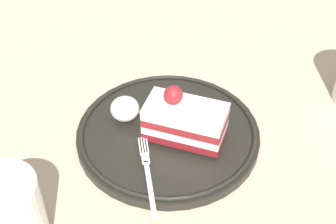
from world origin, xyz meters
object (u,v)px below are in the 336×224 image
Objects in this scene: cake_slice at (185,118)px; whipped_cream_dollop at (125,109)px; dessert_plate at (168,133)px; fork at (148,173)px; drink_glass_far at (9,217)px.

whipped_cream_dollop is at bearing -9.14° from cake_slice.
fork reaches higher than dessert_plate.
whipped_cream_dollop is at bearing -109.36° from drink_glass_far.
drink_glass_far is (0.07, 0.21, 0.01)m from whipped_cream_dollop.
fork is at bearing 68.04° from cake_slice.
drink_glass_far reaches higher than cake_slice.
fork is at bearing 84.01° from dessert_plate.
dessert_plate is 0.07m from whipped_cream_dollop.
fork is 0.17m from drink_glass_far.
cake_slice is 0.25m from drink_glass_far.
dessert_plate is at bearing -95.99° from fork.
cake_slice is (-0.02, 0.00, 0.04)m from dessert_plate.
cake_slice reaches higher than whipped_cream_dollop.
dessert_plate is 2.02× the size of fork.
drink_glass_far is at bearing 70.64° from whipped_cream_dollop.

